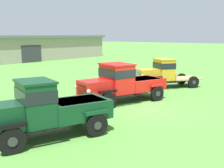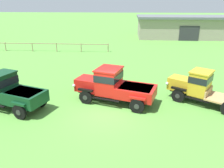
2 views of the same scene
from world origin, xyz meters
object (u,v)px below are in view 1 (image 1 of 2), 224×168
object	(u,v)px
vintage_truck_foreground_near	(45,109)
vintage_truck_second_in_line	(121,82)
vintage_truck_midrow_center	(162,73)
farm_shed	(37,47)

from	to	relation	value
vintage_truck_foreground_near	vintage_truck_second_in_line	bearing A→B (deg)	11.86
vintage_truck_midrow_center	farm_shed	bearing A→B (deg)	71.93
vintage_truck_midrow_center	vintage_truck_foreground_near	bearing A→B (deg)	-171.61
farm_shed	vintage_truck_second_in_line	world-z (taller)	farm_shed
vintage_truck_foreground_near	vintage_truck_midrow_center	bearing A→B (deg)	8.39
farm_shed	vintage_truck_foreground_near	xyz separation A→B (m)	(-20.81, -29.29, -0.79)
farm_shed	vintage_truck_second_in_line	bearing A→B (deg)	-117.29
farm_shed	vintage_truck_second_in_line	xyz separation A→B (m)	(-14.42, -27.95, -0.77)
vintage_truck_second_in_line	vintage_truck_foreground_near	bearing A→B (deg)	-168.14
vintage_truck_foreground_near	vintage_truck_second_in_line	xyz separation A→B (m)	(6.40, 1.34, 0.02)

